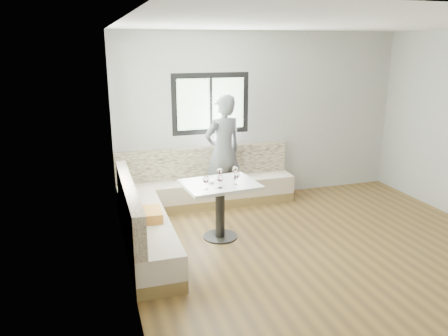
# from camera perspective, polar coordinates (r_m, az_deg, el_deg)

# --- Properties ---
(room) EXTENTS (5.01, 5.01, 2.81)m
(room) POSITION_cam_1_polar(r_m,az_deg,el_deg) (5.36, 13.94, 2.70)
(room) COLOR brown
(room) RESTS_ON ground
(banquette) EXTENTS (2.90, 2.80, 0.95)m
(banquette) POSITION_cam_1_polar(r_m,az_deg,el_deg) (6.53, -5.44, -4.42)
(banquette) COLOR olive
(banquette) RESTS_ON ground
(table) EXTENTS (1.03, 0.84, 0.79)m
(table) POSITION_cam_1_polar(r_m,az_deg,el_deg) (5.92, -0.52, -3.80)
(table) COLOR black
(table) RESTS_ON ground
(person) EXTENTS (0.77, 0.62, 1.85)m
(person) POSITION_cam_1_polar(r_m,az_deg,el_deg) (7.02, -0.11, 2.16)
(person) COLOR slate
(person) RESTS_ON ground
(olive_ramekin) EXTENTS (0.09, 0.09, 0.03)m
(olive_ramekin) POSITION_cam_1_polar(r_m,az_deg,el_deg) (5.85, -1.70, -1.81)
(olive_ramekin) COLOR white
(olive_ramekin) RESTS_ON table
(wine_glass_a) EXTENTS (0.08, 0.08, 0.18)m
(wine_glass_a) POSITION_cam_1_polar(r_m,az_deg,el_deg) (5.58, -2.39, -1.56)
(wine_glass_a) COLOR white
(wine_glass_a) RESTS_ON table
(wine_glass_b) EXTENTS (0.08, 0.08, 0.18)m
(wine_glass_b) POSITION_cam_1_polar(r_m,az_deg,el_deg) (5.62, -0.51, -1.41)
(wine_glass_b) COLOR white
(wine_glass_b) RESTS_ON table
(wine_glass_c) EXTENTS (0.08, 0.08, 0.18)m
(wine_glass_c) POSITION_cam_1_polar(r_m,az_deg,el_deg) (5.78, 1.67, -0.93)
(wine_glass_c) COLOR white
(wine_glass_c) RESTS_ON table
(wine_glass_d) EXTENTS (0.08, 0.08, 0.18)m
(wine_glass_d) POSITION_cam_1_polar(r_m,az_deg,el_deg) (5.95, -0.58, -0.43)
(wine_glass_d) COLOR white
(wine_glass_d) RESTS_ON table
(wine_glass_e) EXTENTS (0.08, 0.08, 0.18)m
(wine_glass_e) POSITION_cam_1_polar(r_m,az_deg,el_deg) (6.02, 1.46, -0.23)
(wine_glass_e) COLOR white
(wine_glass_e) RESTS_ON table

